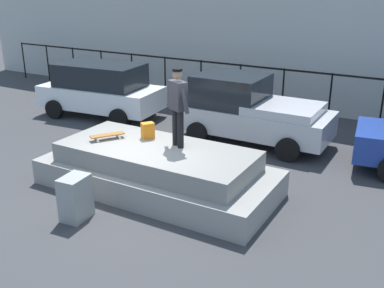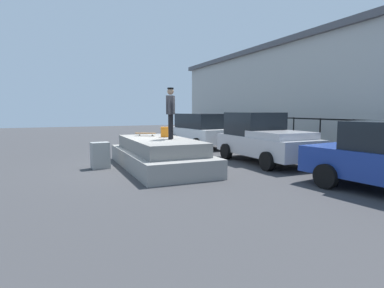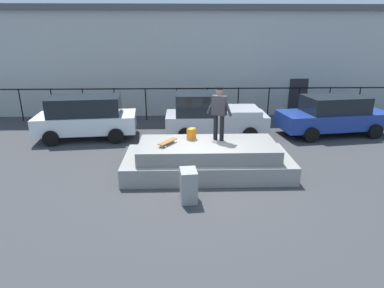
% 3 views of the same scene
% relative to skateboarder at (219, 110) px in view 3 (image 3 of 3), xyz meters
% --- Properties ---
extents(ground_plane, '(60.00, 60.00, 0.00)m').
position_rel_skateboarder_xyz_m(ground_plane, '(-0.67, -0.73, -2.03)').
color(ground_plane, '#38383A').
extents(concrete_ledge, '(5.39, 2.38, 1.02)m').
position_rel_skateboarder_xyz_m(concrete_ledge, '(-0.38, -0.30, -1.57)').
color(concrete_ledge, gray).
rests_on(concrete_ledge, ground_plane).
extents(skateboarder, '(0.82, 0.49, 1.74)m').
position_rel_skateboarder_xyz_m(skateboarder, '(0.00, 0.00, 0.00)').
color(skateboarder, black).
rests_on(skateboarder, concrete_ledge).
extents(skateboard, '(0.61, 0.78, 0.12)m').
position_rel_skateboarder_xyz_m(skateboard, '(-1.65, -0.43, -0.91)').
color(skateboard, brown).
rests_on(skateboard, concrete_ledge).
extents(backpack, '(0.33, 0.34, 0.37)m').
position_rel_skateboarder_xyz_m(backpack, '(-0.89, 0.10, -0.82)').
color(backpack, orange).
rests_on(backpack, concrete_ledge).
extents(car_white_hatchback_near, '(4.32, 2.39, 1.82)m').
position_rel_skateboarder_xyz_m(car_white_hatchback_near, '(-5.31, 3.59, -1.07)').
color(car_white_hatchback_near, white).
rests_on(car_white_hatchback_near, ground_plane).
extents(car_silver_pickup_mid, '(4.37, 2.09, 1.91)m').
position_rel_skateboarder_xyz_m(car_silver_pickup_mid, '(0.13, 3.73, -1.09)').
color(car_silver_pickup_mid, '#B7B7BC').
rests_on(car_silver_pickup_mid, ground_plane).
extents(car_blue_sedan_far, '(4.99, 2.55, 1.73)m').
position_rel_skateboarder_xyz_m(car_blue_sedan_far, '(5.54, 3.81, -1.15)').
color(car_blue_sedan_far, navy).
rests_on(car_blue_sedan_far, ground_plane).
extents(utility_box, '(0.49, 0.64, 0.90)m').
position_rel_skateboarder_xyz_m(utility_box, '(-1.03, -2.22, -1.58)').
color(utility_box, gray).
rests_on(utility_box, ground_plane).
extents(fence_row, '(24.06, 0.06, 1.67)m').
position_rel_skateboarder_xyz_m(fence_row, '(-0.67, 6.63, -0.89)').
color(fence_row, black).
rests_on(fence_row, ground_plane).
extents(warehouse_building, '(29.68, 8.77, 5.71)m').
position_rel_skateboarder_xyz_m(warehouse_building, '(-0.67, 11.65, 0.84)').
color(warehouse_building, '#B2B2AD').
rests_on(warehouse_building, ground_plane).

